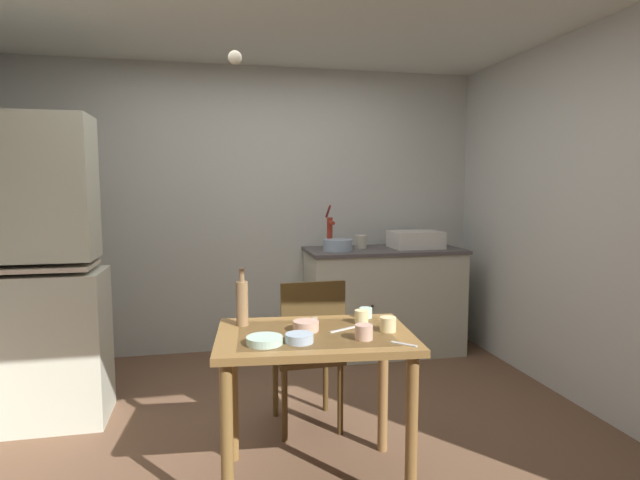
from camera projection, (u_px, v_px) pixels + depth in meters
ground_plane at (282, 439)px, 3.07m from camera, size 5.08×5.08×0.00m
wall_back at (254, 211)px, 4.68m from camera, size 4.18×0.10×2.54m
wall_right at (599, 220)px, 3.37m from camera, size 0.10×3.59×2.54m
hutch_cabinet at (20, 283)px, 3.17m from camera, size 0.97×0.45×1.92m
counter_cabinet at (383, 300)px, 4.64m from camera, size 1.38×0.64×0.94m
sink_basin at (416, 239)px, 4.64m from camera, size 0.44×0.34×0.15m
hand_pump at (330, 230)px, 4.51m from camera, size 0.05×0.27×0.39m
mixing_bowl_counter at (338, 245)px, 4.44m from camera, size 0.25×0.25×0.10m
stoneware_crock at (361, 242)px, 4.59m from camera, size 0.10×0.10×0.12m
dining_table at (315, 358)px, 2.55m from camera, size 1.01×0.75×0.77m
chair_far_side at (309, 351)px, 3.13m from camera, size 0.42×0.42×0.94m
serving_bowl_wide at (306, 326)px, 2.57m from camera, size 0.13×0.13×0.05m
soup_bowl_small at (264, 340)px, 2.36m from camera, size 0.17×0.17×0.03m
sauce_dish at (300, 338)px, 2.38m from camera, size 0.13×0.13×0.04m
mug_tall at (361, 317)px, 2.71m from camera, size 0.07×0.07×0.07m
mug_dark at (388, 324)px, 2.56m from camera, size 0.08×0.08×0.07m
teacup_cream at (364, 332)px, 2.43m from camera, size 0.08×0.08×0.07m
teacup_mint at (366, 313)px, 2.83m from camera, size 0.07×0.07×0.06m
glass_bottle at (242, 302)px, 2.66m from camera, size 0.06×0.06×0.30m
table_knife at (346, 329)px, 2.60m from camera, size 0.20×0.11×0.00m
teaspoon_near_bowl at (313, 320)px, 2.77m from camera, size 0.07×0.12×0.00m
teaspoon_by_cup at (404, 344)px, 2.35m from camera, size 0.10×0.10×0.00m
pendant_bulb at (235, 58)px, 2.96m from camera, size 0.08×0.08×0.08m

